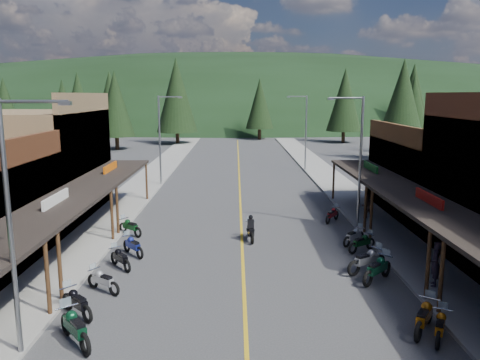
{
  "coord_description": "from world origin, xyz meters",
  "views": [
    {
      "loc": [
        -0.34,
        -19.54,
        8.1
      ],
      "look_at": [
        -0.08,
        8.28,
        3.0
      ],
      "focal_mm": 35.0,
      "sensor_mm": 36.0,
      "label": 1
    }
  ],
  "objects_px": {
    "bike_east_8": "(367,259)",
    "bike_east_7": "(377,268)",
    "streetlight_1": "(161,136)",
    "streetlight_3": "(305,129)",
    "pine_1": "(110,99)",
    "pine_10": "(115,104)",
    "pine_2": "(177,95)",
    "pine_9": "(413,107)",
    "pedestrian_east_a": "(435,264)",
    "bike_east_9": "(362,242)",
    "pine_4": "(345,100)",
    "bike_west_10": "(130,226)",
    "shop_west_3": "(34,164)",
    "rider_on_bike": "(251,230)",
    "bike_west_8": "(120,258)",
    "pine_0": "(5,104)",
    "bike_east_5": "(440,325)",
    "bike_east_10": "(354,235)",
    "bike_east_6": "(424,316)",
    "pine_5": "(413,95)",
    "pine_3": "(260,104)",
    "bike_west_5": "(75,326)",
    "pedestrian_east_b": "(367,206)",
    "bike_west_6": "(77,301)",
    "streetlight_2": "(358,157)",
    "pine_11": "(402,102)",
    "streetlight_0": "(14,219)",
    "shop_east_3": "(445,178)",
    "bike_west_7": "(103,280)",
    "bike_east_11": "(332,214)",
    "pine_8": "(64,112)"
  },
  "relations": [
    {
      "from": "shop_east_3",
      "to": "pine_4",
      "type": "distance_m",
      "value": 49.11
    },
    {
      "from": "shop_east_3",
      "to": "pine_8",
      "type": "distance_m",
      "value": 45.98
    },
    {
      "from": "pine_3",
      "to": "bike_east_6",
      "type": "distance_m",
      "value": 70.94
    },
    {
      "from": "pine_3",
      "to": "bike_west_5",
      "type": "bearing_deg",
      "value": -97.65
    },
    {
      "from": "pine_4",
      "to": "bike_east_10",
      "type": "bearing_deg",
      "value": -102.19
    },
    {
      "from": "streetlight_1",
      "to": "bike_east_10",
      "type": "bearing_deg",
      "value": -52.58
    },
    {
      "from": "pine_5",
      "to": "bike_east_6",
      "type": "distance_m",
      "value": 81.9
    },
    {
      "from": "pine_1",
      "to": "bike_east_8",
      "type": "relative_size",
      "value": 5.53
    },
    {
      "from": "bike_west_8",
      "to": "pedestrian_east_b",
      "type": "distance_m",
      "value": 16.42
    },
    {
      "from": "bike_east_7",
      "to": "bike_west_7",
      "type": "bearing_deg",
      "value": -130.24
    },
    {
      "from": "bike_west_8",
      "to": "bike_east_10",
      "type": "relative_size",
      "value": 1.03
    },
    {
      "from": "bike_east_10",
      "to": "rider_on_bike",
      "type": "distance_m",
      "value": 5.67
    },
    {
      "from": "bike_west_7",
      "to": "bike_west_6",
      "type": "bearing_deg",
      "value": -153.62
    },
    {
      "from": "streetlight_3",
      "to": "pedestrian_east_b",
      "type": "relative_size",
      "value": 5.12
    },
    {
      "from": "pine_1",
      "to": "bike_east_11",
      "type": "xyz_separation_m",
      "value": [
        29.88,
        -60.4,
        -6.71
      ]
    },
    {
      "from": "shop_west_3",
      "to": "rider_on_bike",
      "type": "relative_size",
      "value": 5.25
    },
    {
      "from": "streetlight_1",
      "to": "bike_west_7",
      "type": "bearing_deg",
      "value": -87.28
    },
    {
      "from": "pine_10",
      "to": "pedestrian_east_b",
      "type": "bearing_deg",
      "value": -56.72
    },
    {
      "from": "streetlight_0",
      "to": "pine_3",
      "type": "relative_size",
      "value": 0.73
    },
    {
      "from": "pine_0",
      "to": "pine_9",
      "type": "xyz_separation_m",
      "value": [
        64.0,
        -17.0,
        -0.1
      ]
    },
    {
      "from": "bike_east_6",
      "to": "pine_4",
      "type": "bearing_deg",
      "value": 114.22
    },
    {
      "from": "bike_west_8",
      "to": "pedestrian_east_a",
      "type": "relative_size",
      "value": 0.99
    },
    {
      "from": "shop_east_3",
      "to": "pine_11",
      "type": "height_order",
      "value": "pine_11"
    },
    {
      "from": "pine_3",
      "to": "bike_west_6",
      "type": "bearing_deg",
      "value": -98.37
    },
    {
      "from": "pine_4",
      "to": "streetlight_1",
      "type": "bearing_deg",
      "value": -123.29
    },
    {
      "from": "bike_west_5",
      "to": "pedestrian_east_a",
      "type": "relative_size",
      "value": 1.21
    },
    {
      "from": "bike_east_7",
      "to": "pine_1",
      "type": "bearing_deg",
      "value": 158.0
    },
    {
      "from": "bike_east_8",
      "to": "bike_east_7",
      "type": "bearing_deg",
      "value": -21.46
    },
    {
      "from": "bike_west_10",
      "to": "bike_east_9",
      "type": "xyz_separation_m",
      "value": [
        12.73,
        -3.01,
        -0.02
      ]
    },
    {
      "from": "streetlight_2",
      "to": "pedestrian_east_b",
      "type": "height_order",
      "value": "streetlight_2"
    },
    {
      "from": "pine_11",
      "to": "bike_west_5",
      "type": "xyz_separation_m",
      "value": [
        -25.59,
        -43.38,
        -6.52
      ]
    },
    {
      "from": "bike_west_6",
      "to": "pine_1",
      "type": "bearing_deg",
      "value": 57.87
    },
    {
      "from": "pine_1",
      "to": "bike_east_7",
      "type": "xyz_separation_m",
      "value": [
        29.85,
        -70.22,
        -6.59
      ]
    },
    {
      "from": "bike_west_10",
      "to": "streetlight_2",
      "type": "bearing_deg",
      "value": -43.8
    },
    {
      "from": "bike_west_7",
      "to": "pine_1",
      "type": "bearing_deg",
      "value": 50.09
    },
    {
      "from": "streetlight_0",
      "to": "pine_10",
      "type": "bearing_deg",
      "value": 101.16
    },
    {
      "from": "bike_west_7",
      "to": "bike_west_8",
      "type": "bearing_deg",
      "value": 34.29
    },
    {
      "from": "shop_east_3",
      "to": "bike_east_11",
      "type": "relative_size",
      "value": 5.85
    },
    {
      "from": "pedestrian_east_a",
      "to": "bike_east_9",
      "type": "bearing_deg",
      "value": -140.0
    },
    {
      "from": "pine_2",
      "to": "pine_9",
      "type": "xyz_separation_m",
      "value": [
        34.0,
        -13.0,
        -1.61
      ]
    },
    {
      "from": "pine_0",
      "to": "bike_east_5",
      "type": "relative_size",
      "value": 5.89
    },
    {
      "from": "pine_4",
      "to": "bike_east_8",
      "type": "xyz_separation_m",
      "value": [
        -12.32,
        -59.15,
        -6.59
      ]
    },
    {
      "from": "pine_4",
      "to": "bike_east_9",
      "type": "bearing_deg",
      "value": -101.81
    },
    {
      "from": "streetlight_0",
      "to": "pine_0",
      "type": "distance_m",
      "value": 75.63
    },
    {
      "from": "pine_10",
      "to": "bike_east_9",
      "type": "bearing_deg",
      "value": -62.34
    },
    {
      "from": "pine_1",
      "to": "pine_10",
      "type": "bearing_deg",
      "value": -73.3
    },
    {
      "from": "pedestrian_east_b",
      "to": "pine_3",
      "type": "bearing_deg",
      "value": -94.67
    },
    {
      "from": "bike_west_10",
      "to": "pedestrian_east_b",
      "type": "bearing_deg",
      "value": -36.44
    },
    {
      "from": "rider_on_bike",
      "to": "pine_5",
      "type": "bearing_deg",
      "value": 57.65
    },
    {
      "from": "streetlight_1",
      "to": "streetlight_3",
      "type": "xyz_separation_m",
      "value": [
        13.9,
        8.0,
        0.0
      ]
    }
  ]
}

